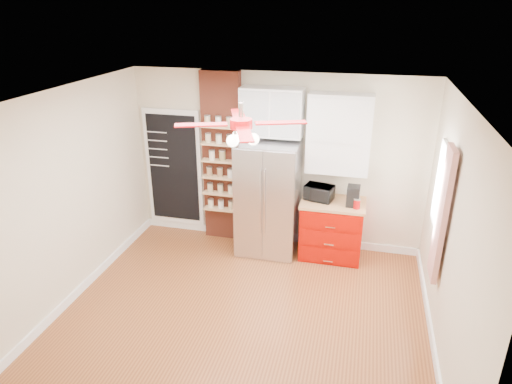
% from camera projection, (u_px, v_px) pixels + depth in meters
% --- Properties ---
extents(floor, '(4.50, 4.50, 0.00)m').
position_uv_depth(floor, '(244.00, 313.00, 5.73)').
color(floor, brown).
rests_on(floor, ground).
extents(ceiling, '(4.50, 4.50, 0.00)m').
position_uv_depth(ceiling, '(241.00, 98.00, 4.69)').
color(ceiling, white).
rests_on(ceiling, wall_back).
extents(wall_back, '(4.50, 0.02, 2.70)m').
position_uv_depth(wall_back, '(277.00, 161.00, 7.00)').
color(wall_back, beige).
rests_on(wall_back, floor).
extents(wall_front, '(4.50, 0.02, 2.70)m').
position_uv_depth(wall_front, '(172.00, 329.00, 3.42)').
color(wall_front, beige).
rests_on(wall_front, floor).
extents(wall_left, '(0.02, 4.00, 2.70)m').
position_uv_depth(wall_left, '(69.00, 198.00, 5.70)').
color(wall_left, beige).
rests_on(wall_left, floor).
extents(wall_right, '(0.02, 4.00, 2.70)m').
position_uv_depth(wall_right, '(452.00, 239.00, 4.72)').
color(wall_right, beige).
rests_on(wall_right, floor).
extents(chalkboard, '(0.95, 0.05, 1.95)m').
position_uv_depth(chalkboard, '(174.00, 168.00, 7.44)').
color(chalkboard, white).
rests_on(chalkboard, wall_back).
extents(brick_pillar, '(0.60, 0.16, 2.70)m').
position_uv_depth(brick_pillar, '(222.00, 159.00, 7.12)').
color(brick_pillar, brown).
rests_on(brick_pillar, floor).
extents(fridge, '(0.90, 0.70, 1.75)m').
position_uv_depth(fridge, '(268.00, 198.00, 6.86)').
color(fridge, silver).
rests_on(fridge, floor).
extents(upper_glass_cabinet, '(0.90, 0.35, 0.70)m').
position_uv_depth(upper_glass_cabinet, '(272.00, 112.00, 6.55)').
color(upper_glass_cabinet, white).
rests_on(upper_glass_cabinet, wall_back).
extents(red_cabinet, '(0.94, 0.64, 0.90)m').
position_uv_depth(red_cabinet, '(331.00, 229.00, 6.86)').
color(red_cabinet, '#9E0700').
rests_on(red_cabinet, floor).
extents(upper_shelf_unit, '(0.90, 0.30, 1.15)m').
position_uv_depth(upper_shelf_unit, '(339.00, 134.00, 6.46)').
color(upper_shelf_unit, white).
rests_on(upper_shelf_unit, wall_back).
extents(window, '(0.04, 0.75, 1.05)m').
position_uv_depth(window, '(442.00, 189.00, 5.45)').
color(window, white).
rests_on(window, wall_right).
extents(curtain, '(0.06, 0.40, 1.55)m').
position_uv_depth(curtain, '(442.00, 215.00, 5.01)').
color(curtain, '#AB2416').
rests_on(curtain, wall_right).
extents(ceiling_fan, '(1.40, 1.40, 0.44)m').
position_uv_depth(ceiling_fan, '(241.00, 124.00, 4.79)').
color(ceiling_fan, silver).
rests_on(ceiling_fan, ceiling).
extents(toaster_oven, '(0.46, 0.36, 0.22)m').
position_uv_depth(toaster_oven, '(319.00, 193.00, 6.72)').
color(toaster_oven, black).
rests_on(toaster_oven, red_cabinet).
extents(coffee_maker, '(0.18, 0.21, 0.30)m').
position_uv_depth(coffee_maker, '(353.00, 196.00, 6.51)').
color(coffee_maker, black).
rests_on(coffee_maker, red_cabinet).
extents(canister_left, '(0.12, 0.12, 0.14)m').
position_uv_depth(canister_left, '(357.00, 204.00, 6.45)').
color(canister_left, '#A8090B').
rests_on(canister_left, red_cabinet).
extents(canister_right, '(0.13, 0.13, 0.14)m').
position_uv_depth(canister_right, '(356.00, 197.00, 6.66)').
color(canister_right, '#A7090D').
rests_on(canister_right, red_cabinet).
extents(pantry_jar_oats, '(0.11, 0.11, 0.15)m').
position_uv_depth(pantry_jar_oats, '(212.00, 156.00, 6.95)').
color(pantry_jar_oats, beige).
rests_on(pantry_jar_oats, brick_pillar).
extents(pantry_jar_beans, '(0.11, 0.11, 0.14)m').
position_uv_depth(pantry_jar_beans, '(222.00, 155.00, 6.96)').
color(pantry_jar_beans, olive).
rests_on(pantry_jar_beans, brick_pillar).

